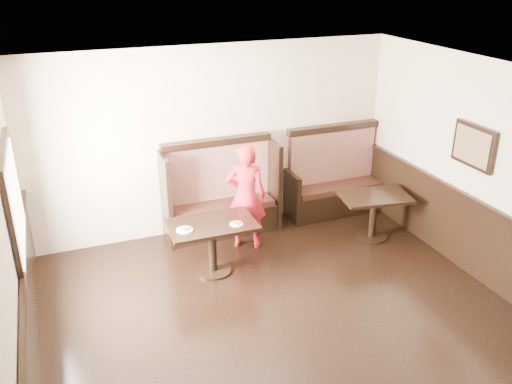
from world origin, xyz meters
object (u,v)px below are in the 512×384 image
table_neighbor (374,206)px  child (246,197)px  table_main (212,235)px  booth_neighbor (334,184)px  booth_main (221,199)px

table_neighbor → child: bearing=175.8°
table_neighbor → table_main: bearing=-169.2°
table_main → table_neighbor: (2.52, 0.05, -0.04)m
booth_neighbor → booth_main: bearing=179.9°
booth_neighbor → child: bearing=-161.6°
table_main → child: 0.87m
booth_neighbor → child: 1.88m
booth_neighbor → table_main: bearing=-155.8°
child → table_neighbor: bearing=-169.2°
booth_neighbor → table_main: (-2.43, -1.09, 0.08)m
booth_main → table_main: bearing=-113.5°
booth_neighbor → table_main: size_ratio=1.44×
booth_main → table_main: 1.19m
booth_main → child: child is taller
table_main → table_neighbor: 2.52m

